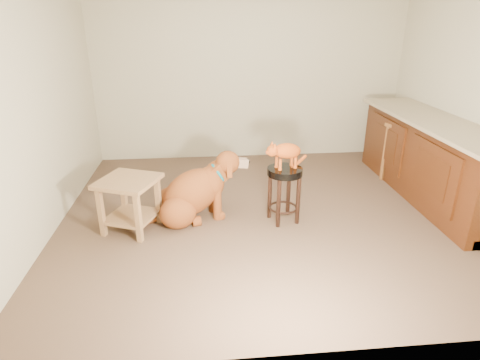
{
  "coord_description": "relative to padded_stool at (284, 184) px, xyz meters",
  "views": [
    {
      "loc": [
        -0.72,
        -3.92,
        2.02
      ],
      "look_at": [
        -0.35,
        -0.1,
        0.45
      ],
      "focal_mm": 30.0,
      "sensor_mm": 36.0,
      "label": 1
    }
  ],
  "objects": [
    {
      "name": "floor",
      "position": [
        -0.1,
        0.18,
        -0.42
      ],
      "size": [
        4.5,
        4.0,
        0.01
      ],
      "primitive_type": "cube",
      "color": "brown",
      "rests_on": "ground"
    },
    {
      "name": "room_shell",
      "position": [
        -0.1,
        0.18,
        1.26
      ],
      "size": [
        4.54,
        4.04,
        2.62
      ],
      "color": "#B6AF92",
      "rests_on": "ground"
    },
    {
      "name": "cabinet_run",
      "position": [
        1.85,
        0.48,
        0.02
      ],
      "size": [
        0.7,
        2.56,
        0.94
      ],
      "color": "#49220D",
      "rests_on": "ground"
    },
    {
      "name": "padded_stool",
      "position": [
        0.0,
        0.0,
        0.0
      ],
      "size": [
        0.37,
        0.37,
        0.59
      ],
      "rotation": [
        0.0,
        0.0,
        0.25
      ],
      "color": "black",
      "rests_on": "ground"
    },
    {
      "name": "wood_stool",
      "position": [
        1.75,
        0.9,
        -0.02
      ],
      "size": [
        0.53,
        0.53,
        0.77
      ],
      "rotation": [
        0.0,
        0.0,
        0.31
      ],
      "color": "brown",
      "rests_on": "ground"
    },
    {
      "name": "side_table",
      "position": [
        -1.57,
        -0.04,
        -0.06
      ],
      "size": [
        0.69,
        0.69,
        0.55
      ],
      "rotation": [
        0.0,
        0.0,
        -0.39
      ],
      "color": "olive",
      "rests_on": "ground"
    },
    {
      "name": "golden_retriever",
      "position": [
        -0.94,
        0.14,
        -0.13
      ],
      "size": [
        1.19,
        0.67,
        0.77
      ],
      "rotation": [
        0.0,
        0.0,
        0.24
      ],
      "color": "brown",
      "rests_on": "ground"
    },
    {
      "name": "tabby_kitten",
      "position": [
        -0.01,
        -0.0,
        0.35
      ],
      "size": [
        0.48,
        0.28,
        0.32
      ],
      "rotation": [
        0.0,
        0.0,
        0.25
      ],
      "color": "#A34010",
      "rests_on": "padded_stool"
    }
  ]
}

